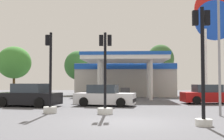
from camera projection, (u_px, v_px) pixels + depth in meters
name	position (u px, v px, depth m)	size (l,w,h in m)	color
ground_plane	(131.00, 122.00, 11.45)	(90.00, 90.00, 0.00)	#56565B
gas_station	(125.00, 78.00, 32.27)	(11.12, 12.14, 4.31)	#ADA89E
station_pole_sign	(215.00, 29.00, 26.52)	(3.86, 0.56, 10.64)	white
car_0	(209.00, 95.00, 21.19)	(4.22, 2.16, 1.46)	black
car_2	(105.00, 96.00, 19.25)	(4.32, 2.38, 1.47)	black
car_4	(28.00, 96.00, 18.87)	(4.57, 2.59, 1.54)	black
traffic_signal_1	(203.00, 75.00, 10.56)	(0.65, 0.67, 4.51)	silver
traffic_signal_2	(50.00, 90.00, 14.79)	(0.70, 0.71, 4.29)	silver
traffic_signal_3	(105.00, 87.00, 14.41)	(0.79, 0.79, 4.22)	silver
tree_0	(14.00, 63.00, 38.54)	(4.63, 4.63, 6.57)	brown
tree_1	(78.00, 65.00, 36.10)	(3.39, 3.39, 5.67)	brown
tree_2	(161.00, 59.00, 35.58)	(3.41, 3.41, 6.44)	brown
corner_streetlamp	(220.00, 34.00, 13.43)	(0.24, 1.48, 6.54)	gray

